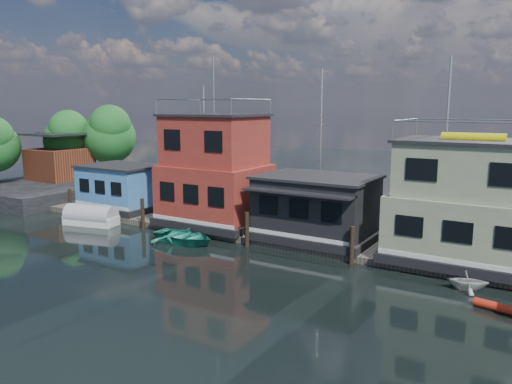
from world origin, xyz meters
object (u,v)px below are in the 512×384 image
Objects in this scene: red_kayak at (507,310)px; tarp_runabout at (91,217)px; houseboat_dark at (316,207)px; houseboat_red at (215,173)px; houseboat_green at (468,204)px; houseboat_blue at (122,187)px; dinghy_white at (468,281)px; dinghy_teal at (184,236)px.

tarp_runabout reaches higher than red_kayak.
red_kayak is (11.68, -5.74, -2.22)m from houseboat_dark.
houseboat_green is at bearing 0.00° from houseboat_red.
houseboat_red reaches higher than houseboat_green.
houseboat_dark is at bearing -0.06° from houseboat_blue.
dinghy_white is (0.77, -3.70, -3.05)m from houseboat_green.
dinghy_teal is (-16.40, -4.34, -3.09)m from houseboat_green.
houseboat_dark is 1.67× the size of dinghy_teal.
houseboat_blue is 1.44× the size of dinghy_teal.
houseboat_green is at bearing 125.95° from red_kayak.
red_kayak is at bearing -65.07° from houseboat_green.
dinghy_white is at bearing -86.26° from dinghy_teal.
dinghy_teal is at bearing -23.23° from houseboat_blue.
houseboat_blue is at bearing 179.94° from houseboat_dark.
houseboat_blue is at bearing -180.00° from houseboat_green.
houseboat_green reaches higher than houseboat_blue.
houseboat_blue is at bearing 89.47° from tarp_runabout.
dinghy_white is (17.16, 0.64, 0.04)m from dinghy_teal.
houseboat_red is 5.70m from dinghy_teal.
houseboat_blue is 11.13m from dinghy_teal.
houseboat_dark is 17.18m from tarp_runabout.
houseboat_red is (9.50, 0.00, 1.90)m from houseboat_blue.
dinghy_white is at bearing -20.65° from houseboat_dark.
tarp_runabout is (-28.28, 1.72, 0.41)m from red_kayak.
red_kayak is (2.68, -5.76, -3.35)m from houseboat_green.
dinghy_teal is at bearing -173.26° from red_kayak.
tarp_runabout is at bearing -154.80° from houseboat_red.
houseboat_red is 17.01m from houseboat_green.
houseboat_red is 10.13m from tarp_runabout.
tarp_runabout is at bearing 76.76° from dinghy_white.
houseboat_dark is 1.72× the size of tarp_runabout.
dinghy_teal is 9.21m from tarp_runabout.
dinghy_white is 2.83m from red_kayak.
houseboat_dark reaches higher than dinghy_white.
tarp_runabout is at bearing -77.47° from houseboat_blue.
houseboat_red is 18.50m from dinghy_white.
dinghy_teal is 19.13m from red_kayak.
red_kayak is at bearing -16.54° from tarp_runabout.
tarp_runabout is at bearing -166.36° from houseboat_dark.
red_kayak is (19.08, -1.43, -0.26)m from dinghy_teal.
houseboat_red is 8.18m from houseboat_dark.
houseboat_green is 1.89× the size of dinghy_teal.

